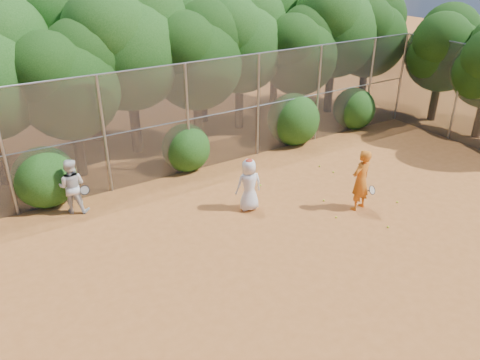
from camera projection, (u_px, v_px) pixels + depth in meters
ground at (316, 239)px, 13.39m from camera, size 80.00×80.00×0.00m
fence_back at (210, 114)px, 16.96m from camera, size 20.05×0.09×4.03m
fence_side at (458, 92)px, 19.46m from camera, size 0.09×6.09×4.03m
tree_2 at (68, 77)px, 15.62m from camera, size 3.99×3.47×5.47m
tree_3 at (128, 40)px, 17.20m from camera, size 4.89×4.26×6.70m
tree_4 at (196, 53)px, 18.20m from camera, size 4.19×3.64×5.73m
tree_5 at (240, 37)px, 19.86m from camera, size 4.51×3.92×6.17m
tree_6 at (300, 48)px, 20.54m from camera, size 3.86×3.36×5.29m
tree_7 at (335, 23)px, 21.82m from camera, size 4.77×4.14×6.53m
tree_8 at (369, 30)px, 22.73m from camera, size 4.25×3.70×5.82m
tree_10 at (83, 28)px, 18.30m from camera, size 5.15×4.48×7.06m
tree_11 at (201, 31)px, 20.55m from camera, size 4.64×4.03×6.35m
tree_12 at (277, 14)px, 22.98m from camera, size 5.02×4.37×6.88m
tree_13 at (445, 46)px, 21.04m from camera, size 3.86×3.36×5.29m
bush_0 at (44, 175)px, 14.88m from camera, size 2.00×2.00×2.00m
bush_1 at (186, 146)px, 17.29m from camera, size 1.80×1.80×1.80m
bush_2 at (293, 117)px, 19.56m from camera, size 2.20×2.20×2.20m
bush_3 at (354, 107)px, 21.28m from camera, size 1.90×1.90×1.90m
player_yellow at (361, 180)px, 14.52m from camera, size 0.91×0.60×2.01m
player_teen at (249, 185)px, 14.56m from camera, size 0.92×0.69×1.74m
player_white at (72, 186)px, 14.42m from camera, size 1.08×1.01×1.78m
ball_0 at (324, 200)px, 15.36m from camera, size 0.07×0.07×0.07m
ball_1 at (333, 172)px, 17.28m from camera, size 0.07×0.07×0.07m
ball_2 at (388, 227)px, 13.91m from camera, size 0.07×0.07×0.07m
ball_3 at (397, 202)px, 15.26m from camera, size 0.07×0.07×0.07m
ball_4 at (336, 217)px, 14.41m from camera, size 0.07×0.07×0.07m
ball_5 at (320, 166)px, 17.74m from camera, size 0.07×0.07×0.07m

